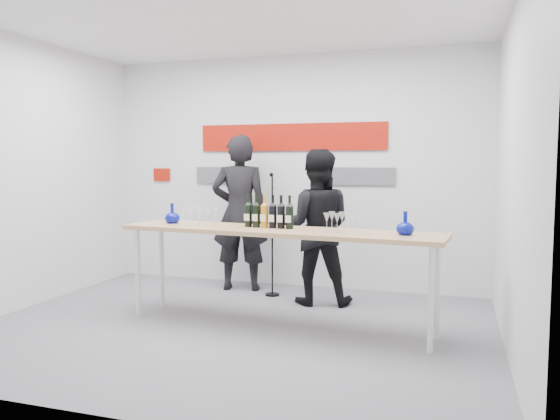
{
  "coord_description": "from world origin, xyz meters",
  "views": [
    {
      "loc": [
        2.05,
        -4.85,
        1.62
      ],
      "look_at": [
        0.39,
        0.3,
        1.15
      ],
      "focal_mm": 35.0,
      "sensor_mm": 36.0,
      "label": 1
    }
  ],
  "objects_px": {
    "tasting_table": "(277,236)",
    "mic_stand": "(272,258)",
    "presenter_right": "(316,227)",
    "presenter_left": "(240,213)"
  },
  "relations": [
    {
      "from": "mic_stand",
      "to": "presenter_left",
      "type": "bearing_deg",
      "value": 160.35
    },
    {
      "from": "tasting_table",
      "to": "presenter_right",
      "type": "bearing_deg",
      "value": 86.24
    },
    {
      "from": "tasting_table",
      "to": "mic_stand",
      "type": "relative_size",
      "value": 2.19
    },
    {
      "from": "tasting_table",
      "to": "presenter_right",
      "type": "xyz_separation_m",
      "value": [
        0.15,
        0.98,
        -0.01
      ]
    },
    {
      "from": "presenter_left",
      "to": "mic_stand",
      "type": "distance_m",
      "value": 0.75
    },
    {
      "from": "presenter_left",
      "to": "presenter_right",
      "type": "height_order",
      "value": "presenter_left"
    },
    {
      "from": "presenter_left",
      "to": "tasting_table",
      "type": "bearing_deg",
      "value": 111.52
    },
    {
      "from": "presenter_left",
      "to": "presenter_right",
      "type": "relative_size",
      "value": 1.11
    },
    {
      "from": "tasting_table",
      "to": "presenter_left",
      "type": "bearing_deg",
      "value": 129.63
    },
    {
      "from": "tasting_table",
      "to": "mic_stand",
      "type": "xyz_separation_m",
      "value": [
        -0.44,
        1.17,
        -0.44
      ]
    }
  ]
}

